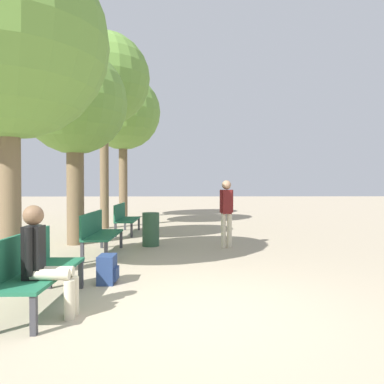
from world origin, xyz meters
name	(u,v)px	position (x,y,z in m)	size (l,w,h in m)	color
ground_plane	(186,312)	(0.00, 0.00, 0.00)	(80.00, 80.00, 0.00)	tan
bench_row_0	(34,266)	(-1.81, 0.20, 0.50)	(0.53, 1.74, 0.89)	#1E6042
bench_row_1	(99,231)	(-1.81, 3.54, 0.50)	(0.53, 1.74, 0.89)	#1E6042
bench_row_2	(124,217)	(-1.81, 6.89, 0.50)	(0.53, 1.74, 0.89)	#1E6042
tree_row_0	(9,41)	(-2.68, 1.51, 3.65)	(3.01, 3.01, 5.18)	brown
tree_row_1	(75,104)	(-2.68, 4.91, 3.42)	(2.54, 2.54, 4.74)	brown
tree_row_2	(104,80)	(-2.68, 8.20, 4.92)	(3.04, 3.04, 6.48)	brown
tree_row_3	(123,113)	(-2.68, 12.00, 4.54)	(3.23, 3.23, 6.20)	brown
person_seated	(44,258)	(-1.57, -0.13, 0.66)	(0.58, 0.33, 1.24)	beige
backpack	(108,269)	(-1.16, 1.30, 0.21)	(0.28, 0.38, 0.42)	navy
pedestrian_near	(226,209)	(0.96, 4.38, 0.89)	(0.32, 0.21, 1.56)	beige
trash_bin	(151,229)	(-0.82, 4.62, 0.40)	(0.40, 0.40, 0.79)	#2D5138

